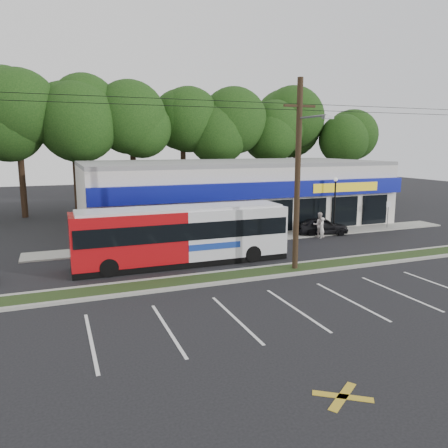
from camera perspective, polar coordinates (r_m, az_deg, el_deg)
ground at (r=21.81m, az=3.71°, el=-7.50°), size 120.00×120.00×0.00m
grass_strip at (r=22.66m, az=2.63°, el=-6.65°), size 40.00×1.60×0.12m
curb_south at (r=21.92m, az=3.54°, el=-7.22°), size 40.00×0.25×0.14m
curb_north at (r=23.40m, az=1.78°, el=-6.06°), size 40.00×0.25×0.14m
sidewalk at (r=31.74m, az=5.01°, el=-1.77°), size 32.00×2.20×0.10m
strip_mall at (r=37.77m, az=1.08°, el=4.19°), size 25.00×12.55×5.30m
utility_pole at (r=22.95m, az=9.34°, el=7.05°), size 50.00×2.77×10.00m
lamp_post at (r=34.22m, az=14.28°, el=3.27°), size 0.30×0.30×4.25m
sign_post at (r=37.32m, az=20.67°, el=1.76°), size 0.45×0.10×2.23m
tree_line at (r=46.63m, az=-5.50°, el=12.39°), size 46.76×6.76×11.83m
metrobus at (r=24.70m, az=-5.45°, el=-1.28°), size 12.12×2.65×3.25m
car_dark at (r=33.54m, az=12.64°, el=-0.26°), size 4.12×2.23×1.33m
pedestrian_a at (r=32.28m, az=12.64°, el=-0.49°), size 0.66×0.63×1.52m
pedestrian_b at (r=32.53m, az=12.30°, el=-0.11°), size 1.09×0.98×1.84m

